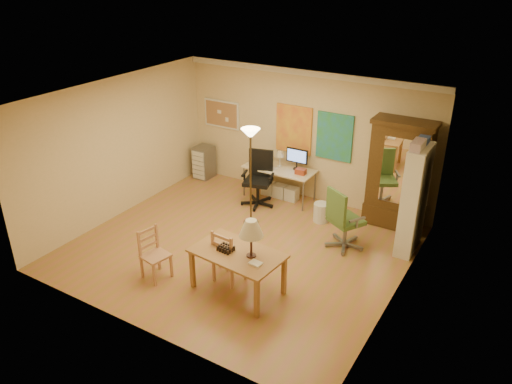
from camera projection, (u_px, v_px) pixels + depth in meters
The scene contains 16 objects.
floor at pixel (240, 247), 8.84m from camera, with size 5.50×5.50×0.00m, color #A27939.
crown_molding at pixel (307, 73), 9.61m from camera, with size 5.50×0.08×0.12m, color white.
corkboard at pixel (222, 114), 11.07m from camera, with size 0.90×0.04×0.62m, color #AA8250.
art_panel_left at pixel (294, 129), 10.25m from camera, with size 0.80×0.04×1.00m, color yellow.
art_panel_right at pixel (334, 137), 9.83m from camera, with size 0.75×0.04×0.95m, color teal.
dining_table at pixel (242, 246), 7.34m from camera, with size 1.43×0.94×1.28m.
ladder_chair_back at pixel (228, 258), 7.76m from camera, with size 0.45×0.44×0.91m.
ladder_chair_left at pixel (154, 255), 7.88m from camera, with size 0.44×0.46×0.84m.
torchiere_lamp at pixel (251, 149), 8.99m from camera, with size 0.35×0.35×1.91m.
computer_desk at pixel (281, 180), 10.49m from camera, with size 1.50×0.65×1.13m.
office_chair_black at pixel (258, 191), 10.27m from camera, with size 0.70×0.70×1.14m.
office_chair_green at pixel (343, 232), 8.73m from camera, with size 0.70×0.70×1.13m.
drawer_cart at pixel (204, 162), 11.50m from camera, with size 0.37×0.45×0.75m.
armoire at pixel (398, 181), 9.23m from camera, with size 1.13×0.54×2.08m.
bookshelf at pixel (414, 201), 8.39m from camera, with size 0.29×0.76×1.91m.
wastebin at pixel (321, 212), 9.65m from camera, with size 0.30×0.30×0.38m, color silver.
Camera 1 is at (4.16, -6.32, 4.68)m, focal length 35.00 mm.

